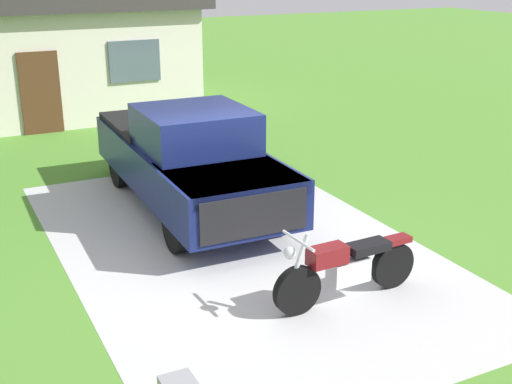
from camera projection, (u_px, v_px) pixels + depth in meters
The scene contains 5 objects.
ground_plane at pixel (237, 245), 10.67m from camera, with size 80.00×80.00×0.00m, color #4E862D.
driveway_pad at pixel (237, 245), 10.67m from camera, with size 5.28×8.75×0.01m, color #BABABA.
motorcycle at pixel (346, 268), 8.81m from camera, with size 2.21×0.70×1.09m.
pickup_truck at pixel (187, 156), 12.06m from camera, with size 2.12×5.67×1.90m.
neighbor_house at pixel (22, 52), 19.02m from camera, with size 9.60×5.60×3.50m.
Camera 1 is at (-4.09, -8.90, 4.33)m, focal length 47.05 mm.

